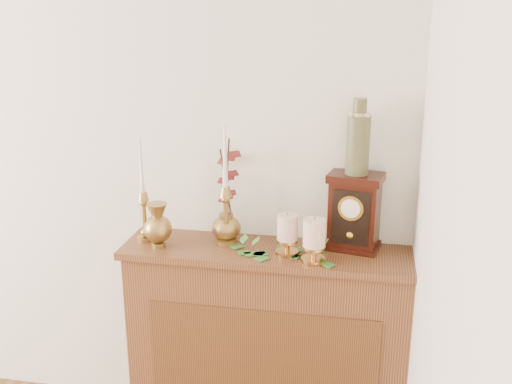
% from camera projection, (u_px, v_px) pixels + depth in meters
% --- Properties ---
extents(console_shelf, '(1.24, 0.34, 0.93)m').
position_uv_depth(console_shelf, '(267.00, 351.00, 2.67)').
color(console_shelf, brown).
rests_on(console_shelf, ground).
extents(candlestick_left, '(0.08, 0.08, 0.45)m').
position_uv_depth(candlestick_left, '(144.00, 208.00, 2.56)').
color(candlestick_left, '#A87C43').
rests_on(candlestick_left, console_shelf).
extents(candlestick_center, '(0.09, 0.09, 0.53)m').
position_uv_depth(candlestick_center, '(226.00, 206.00, 2.52)').
color(candlestick_center, '#A87C43').
rests_on(candlestick_center, console_shelf).
extents(bud_vase, '(0.12, 0.12, 0.19)m').
position_uv_depth(bud_vase, '(158.00, 226.00, 2.51)').
color(bud_vase, '#A87C43').
rests_on(bud_vase, console_shelf).
extents(ginger_jar, '(0.19, 0.20, 0.47)m').
position_uv_depth(ginger_jar, '(228.00, 193.00, 2.57)').
color(ginger_jar, '#A87C43').
rests_on(ginger_jar, console_shelf).
extents(pillar_candle_left, '(0.09, 0.09, 0.18)m').
position_uv_depth(pillar_candle_left, '(287.00, 233.00, 2.44)').
color(pillar_candle_left, '#BF8743').
rests_on(pillar_candle_left, console_shelf).
extents(pillar_candle_right, '(0.10, 0.10, 0.19)m').
position_uv_depth(pillar_candle_right, '(314.00, 239.00, 2.36)').
color(pillar_candle_right, '#BF8743').
rests_on(pillar_candle_right, console_shelf).
extents(ivy_garland, '(0.48, 0.20, 0.08)m').
position_uv_depth(ivy_garland, '(287.00, 253.00, 2.44)').
color(ivy_garland, '#336F2A').
rests_on(ivy_garland, console_shelf).
extents(mantel_clock, '(0.24, 0.19, 0.33)m').
position_uv_depth(mantel_clock, '(354.00, 212.00, 2.48)').
color(mantel_clock, black).
rests_on(mantel_clock, console_shelf).
extents(ceramic_vase, '(0.10, 0.10, 0.31)m').
position_uv_depth(ceramic_vase, '(358.00, 141.00, 2.39)').
color(ceramic_vase, '#1A3529').
rests_on(ceramic_vase, mantel_clock).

